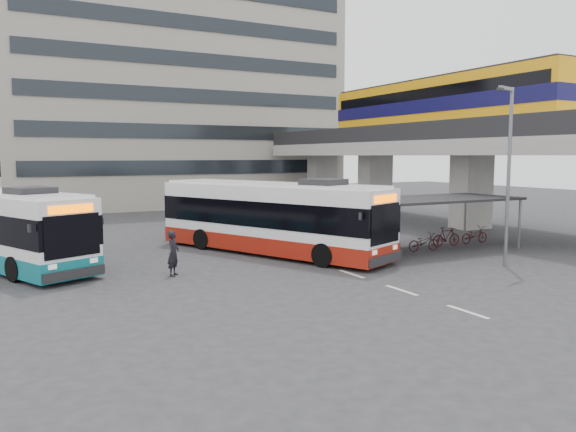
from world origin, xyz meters
name	(u,v)px	position (x,y,z in m)	size (l,w,h in m)	color
ground	(295,281)	(0.00, 0.00, 0.00)	(120.00, 120.00, 0.00)	#28282B
viaduct	(433,131)	(17.00, 11.61, 6.23)	(8.00, 32.00, 9.68)	gray
bike_shelter	(420,219)	(8.50, 3.00, 1.52)	(10.00, 4.00, 2.54)	#595B60
office_block	(170,73)	(6.00, 36.00, 12.50)	(30.00, 15.00, 25.00)	gray
road_markings	(401,290)	(2.50, -3.00, 0.01)	(0.15, 7.60, 0.01)	beige
bus_main	(271,218)	(1.79, 5.67, 1.66)	(7.24, 12.12, 3.57)	white
pedestrian	(173,253)	(-3.68, 2.96, 0.87)	(0.63, 0.42, 1.74)	black
lamp_post	(508,166)	(8.94, -1.71, 4.17)	(1.26, 0.50, 7.31)	#595B60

